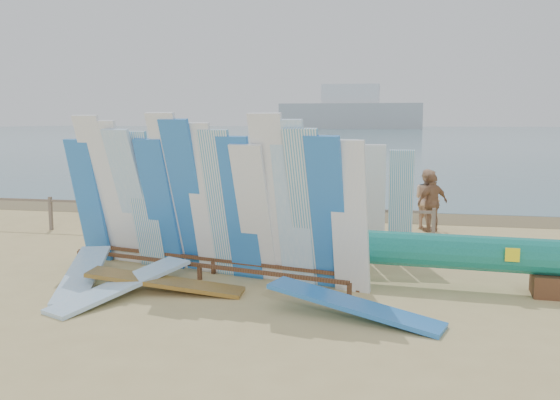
% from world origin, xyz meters
% --- Properties ---
extents(ground, '(160.00, 160.00, 0.00)m').
position_xyz_m(ground, '(0.00, 0.00, 0.00)').
color(ground, tan).
rests_on(ground, ground).
extents(ocean, '(320.00, 240.00, 0.02)m').
position_xyz_m(ocean, '(0.00, 128.00, 0.00)').
color(ocean, slate).
rests_on(ocean, ground).
extents(wet_sand_strip, '(40.00, 2.60, 0.01)m').
position_xyz_m(wet_sand_strip, '(0.00, 7.20, 0.00)').
color(wet_sand_strip, brown).
rests_on(wet_sand_strip, ground).
extents(distant_ship, '(45.00, 8.00, 14.00)m').
position_xyz_m(distant_ship, '(-12.00, 180.00, 5.31)').
color(distant_ship, '#999EA3').
rests_on(distant_ship, ocean).
extents(fence, '(12.08, 0.08, 0.90)m').
position_xyz_m(fence, '(0.00, 3.00, 0.63)').
color(fence, '#756658').
rests_on(fence, ground).
extents(main_surfboard_rack, '(6.24, 2.08, 3.09)m').
position_xyz_m(main_surfboard_rack, '(1.66, -0.72, 1.39)').
color(main_surfboard_rack, brown).
rests_on(main_surfboard_rack, ground).
extents(side_surfboard_rack, '(2.26, 0.73, 2.55)m').
position_xyz_m(side_surfboard_rack, '(4.38, 1.60, 1.16)').
color(side_surfboard_rack, brown).
rests_on(side_surfboard_rack, ground).
extents(outrigger_canoe, '(6.86, 1.03, 0.97)m').
position_xyz_m(outrigger_canoe, '(5.86, -0.57, 0.62)').
color(outrigger_canoe, brown).
rests_on(outrigger_canoe, ground).
extents(vendor_table, '(1.07, 0.90, 1.20)m').
position_xyz_m(vendor_table, '(3.53, 0.52, 0.40)').
color(vendor_table, brown).
rests_on(vendor_table, ground).
extents(flat_board_d, '(2.74, 1.29, 0.42)m').
position_xyz_m(flat_board_d, '(4.61, -2.54, 0.00)').
color(flat_board_d, blue).
rests_on(flat_board_d, ground).
extents(flat_board_c, '(2.73, 0.79, 0.36)m').
position_xyz_m(flat_board_c, '(1.31, -1.84, 0.00)').
color(flat_board_c, olive).
rests_on(flat_board_c, ground).
extents(flat_board_b, '(1.60, 2.68, 0.40)m').
position_xyz_m(flat_board_b, '(0.70, -2.21, 0.00)').
color(flat_board_b, '#92C1EA').
rests_on(flat_board_b, ground).
extents(flat_board_a, '(1.39, 2.72, 0.42)m').
position_xyz_m(flat_board_a, '(-0.33, -1.70, 0.00)').
color(flat_board_a, '#92C1EA').
rests_on(flat_board_a, ground).
extents(beach_chair_left, '(0.68, 0.70, 0.96)m').
position_xyz_m(beach_chair_left, '(0.73, 3.46, 0.28)').
color(beach_chair_left, '#B61513').
rests_on(beach_chair_left, ground).
extents(beach_chair_right, '(0.71, 0.73, 0.89)m').
position_xyz_m(beach_chair_right, '(0.95, 3.56, 0.26)').
color(beach_chair_right, '#B61513').
rests_on(beach_chair_right, ground).
extents(stroller, '(0.70, 0.85, 1.01)m').
position_xyz_m(stroller, '(2.58, 4.16, 0.40)').
color(stroller, '#B61513').
rests_on(stroller, ground).
extents(beachgoer_extra_1, '(0.68, 1.08, 1.71)m').
position_xyz_m(beachgoer_extra_1, '(-4.53, 5.99, 0.85)').
color(beachgoer_extra_1, '#8C6042').
rests_on(beachgoer_extra_1, ground).
extents(beachgoer_3, '(0.94, 1.31, 1.87)m').
position_xyz_m(beachgoer_3, '(-1.50, 6.31, 0.93)').
color(beachgoer_3, tan).
rests_on(beachgoer_3, ground).
extents(beachgoer_1, '(0.71, 0.53, 1.74)m').
position_xyz_m(beachgoer_1, '(-3.79, 5.79, 0.87)').
color(beachgoer_1, '#8C6042').
rests_on(beachgoer_1, ground).
extents(beachgoer_10, '(0.97, 0.83, 1.55)m').
position_xyz_m(beachgoer_10, '(6.05, 4.87, 0.78)').
color(beachgoer_10, '#8C6042').
rests_on(beachgoer_10, ground).
extents(beachgoer_8, '(0.80, 0.86, 1.64)m').
position_xyz_m(beachgoer_8, '(5.92, 5.22, 0.82)').
color(beachgoer_8, beige).
rests_on(beachgoer_8, ground).
extents(beachgoer_5, '(1.54, 1.54, 1.78)m').
position_xyz_m(beachgoer_5, '(1.03, 6.07, 0.89)').
color(beachgoer_5, beige).
rests_on(beachgoer_5, ground).
extents(beachgoer_6, '(0.88, 0.83, 1.68)m').
position_xyz_m(beachgoer_6, '(3.65, 5.29, 0.84)').
color(beachgoer_6, tan).
rests_on(beachgoer_6, ground).
extents(beachgoer_2, '(1.00, 0.87, 1.88)m').
position_xyz_m(beachgoer_2, '(-2.86, 4.49, 0.94)').
color(beachgoer_2, beige).
rests_on(beachgoer_2, ground).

